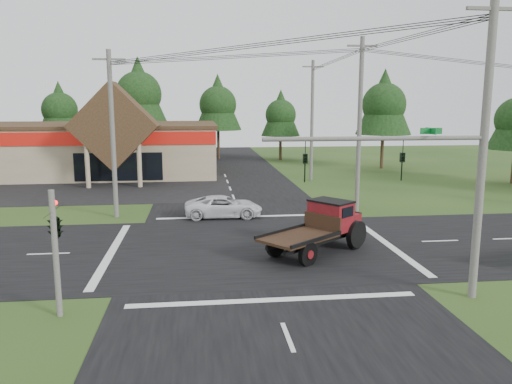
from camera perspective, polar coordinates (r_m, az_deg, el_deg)
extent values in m
plane|color=#234217|center=(25.48, -0.36, -6.36)|extent=(120.00, 120.00, 0.00)
cube|color=black|center=(25.48, -0.36, -6.34)|extent=(12.00, 120.00, 0.02)
cube|color=black|center=(25.48, -0.36, -6.34)|extent=(120.00, 12.00, 0.02)
cube|color=black|center=(45.34, -21.00, 0.23)|extent=(28.00, 14.00, 0.02)
cube|color=#9D886A|center=(56.12, -20.40, 4.58)|extent=(30.00, 15.00, 5.00)
cube|color=#392217|center=(55.97, -20.56, 7.18)|extent=(30.40, 15.40, 0.30)
cube|color=#A9140D|center=(48.72, -22.60, 5.61)|extent=(30.00, 0.12, 1.20)
cube|color=#392217|center=(46.43, -15.83, 7.30)|extent=(7.78, 4.00, 7.78)
cylinder|color=#9D886A|center=(45.43, -18.71, 2.92)|extent=(0.40, 0.40, 4.00)
cylinder|color=#9D886A|center=(44.71, -13.19, 3.08)|extent=(0.40, 0.40, 4.00)
cube|color=black|center=(47.70, -15.43, 2.79)|extent=(8.00, 0.08, 2.60)
cylinder|color=#595651|center=(19.98, 24.10, -1.49)|extent=(0.24, 0.24, 7.00)
cylinder|color=#595651|center=(17.94, 13.55, 5.96)|extent=(8.00, 0.16, 0.16)
imported|color=black|center=(18.40, 16.36, 2.80)|extent=(0.16, 0.20, 1.00)
imported|color=black|center=(17.34, 5.63, 2.74)|extent=(0.16, 0.20, 1.00)
cube|color=#0C6626|center=(18.71, 19.39, 6.60)|extent=(0.80, 0.04, 0.22)
cylinder|color=#595651|center=(18.19, -21.93, -6.62)|extent=(0.20, 0.20, 4.40)
imported|color=black|center=(18.02, -22.07, -1.86)|extent=(0.53, 2.48, 1.00)
sphere|color=#FF0C0C|center=(18.13, -21.99, -1.15)|extent=(0.18, 0.18, 0.18)
cylinder|color=#595651|center=(19.71, 24.51, 4.22)|extent=(0.30, 0.30, 11.00)
cube|color=#595651|center=(19.90, 25.58, 18.38)|extent=(2.00, 0.12, 0.12)
cylinder|color=#595651|center=(32.81, -16.07, 6.24)|extent=(0.30, 0.30, 10.50)
cube|color=#595651|center=(32.86, -16.47, 14.35)|extent=(2.00, 0.12, 0.12)
cylinder|color=#595651|center=(34.05, 11.74, 7.38)|extent=(0.30, 0.30, 11.50)
cube|color=#595651|center=(34.23, 12.05, 16.02)|extent=(2.00, 0.12, 0.12)
cylinder|color=#595651|center=(47.55, 6.41, 8.03)|extent=(0.30, 0.30, 11.20)
cube|color=#595651|center=(47.64, 6.53, 14.04)|extent=(2.00, 0.12, 0.12)
cylinder|color=#332316|center=(68.75, -21.27, 4.78)|extent=(0.36, 0.36, 3.50)
cone|color=black|center=(68.54, -21.54, 8.99)|extent=(5.60, 5.60, 6.60)
sphere|color=black|center=(68.54, -21.52, 8.73)|extent=(4.40, 4.40, 4.40)
cylinder|color=#332316|center=(65.90, -13.04, 5.46)|extent=(0.36, 0.36, 4.55)
cone|color=black|center=(65.74, -13.27, 11.17)|extent=(7.28, 7.28, 8.58)
sphere|color=black|center=(65.73, -13.26, 10.84)|extent=(5.72, 5.72, 5.72)
cylinder|color=#332316|center=(66.57, -4.32, 5.43)|extent=(0.36, 0.36, 3.85)
cone|color=black|center=(66.36, -4.38, 10.22)|extent=(6.16, 6.16, 7.26)
sphere|color=black|center=(66.36, -4.38, 9.93)|extent=(4.84, 4.84, 4.84)
cylinder|color=#332316|center=(65.43, 2.80, 5.06)|extent=(0.36, 0.36, 3.15)
cone|color=black|center=(65.20, 2.84, 9.04)|extent=(5.04, 5.04, 5.94)
sphere|color=black|center=(65.20, 2.84, 8.81)|extent=(3.96, 3.96, 3.96)
cylinder|color=#332316|center=(58.34, 14.20, 4.52)|extent=(0.36, 0.36, 3.85)
cone|color=black|center=(58.11, 14.44, 9.98)|extent=(6.16, 6.16, 7.26)
sphere|color=black|center=(58.11, 14.43, 9.65)|extent=(4.84, 4.84, 4.84)
imported|color=silver|center=(32.17, -3.73, -1.66)|extent=(5.01, 2.38, 1.38)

